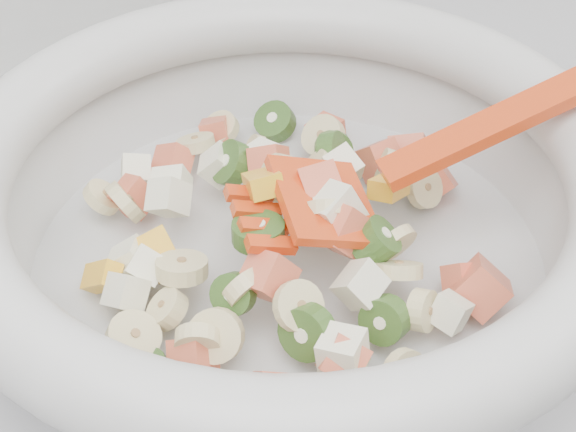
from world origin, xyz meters
name	(u,v)px	position (x,y,z in m)	size (l,w,h in m)	color
mixing_bowl	(289,203)	(-0.16, 1.43, 0.96)	(0.42, 0.37, 0.14)	#BBBBB9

